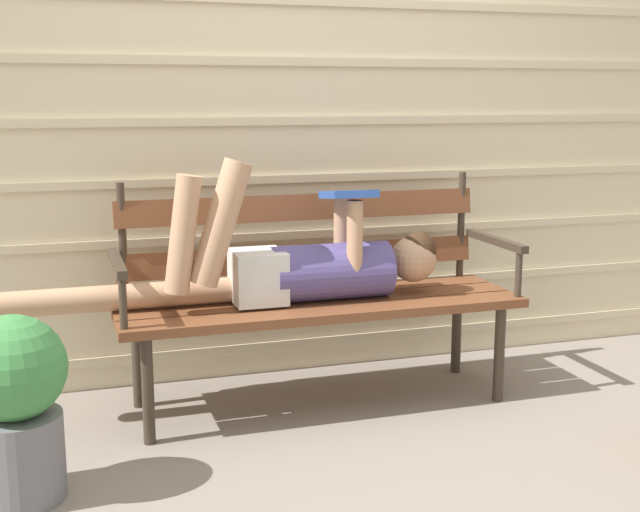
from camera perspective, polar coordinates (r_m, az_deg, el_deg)
name	(u,v)px	position (r m, az deg, el deg)	size (l,w,h in m)	color
ground_plane	(325,409)	(3.44, 0.34, -10.37)	(12.00, 12.00, 0.00)	gray
house_siding	(287,121)	(3.73, -2.28, 9.20)	(4.60, 0.08, 2.28)	beige
park_bench	(315,284)	(3.43, -0.36, -1.95)	(1.62, 0.51, 0.91)	brown
reclining_person	(293,264)	(3.30, -1.85, -0.54)	(1.71, 0.26, 0.59)	#514784
potted_plant	(15,402)	(2.78, -20.05, -9.33)	(0.33, 0.33, 0.60)	slate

